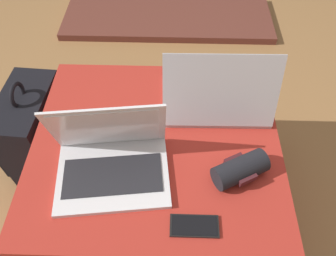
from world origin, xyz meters
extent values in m
plane|color=#9E7042|center=(0.00, 0.00, 0.00)|extent=(14.00, 14.00, 0.00)
cube|color=maroon|center=(0.00, 0.00, 0.03)|extent=(0.80, 0.73, 0.05)
cube|color=#B22D23|center=(0.00, 0.00, 0.24)|extent=(0.83, 0.76, 0.38)
cube|color=silver|center=(-0.13, -0.13, 0.44)|extent=(0.37, 0.28, 0.02)
cube|color=#232328|center=(-0.13, -0.14, 0.45)|extent=(0.31, 0.17, 0.00)
cube|color=silver|center=(-0.14, -0.05, 0.57)|extent=(0.35, 0.11, 0.24)
cube|color=white|center=(-0.14, -0.05, 0.57)|extent=(0.31, 0.10, 0.21)
cube|color=#B7B7BC|center=(0.21, 0.19, 0.44)|extent=(0.38, 0.26, 0.02)
cube|color=#9E9EA3|center=(0.21, 0.20, 0.45)|extent=(0.33, 0.14, 0.00)
cube|color=#B7B7BC|center=(0.21, 0.10, 0.57)|extent=(0.38, 0.09, 0.24)
cube|color=white|center=(0.21, 0.11, 0.57)|extent=(0.33, 0.08, 0.22)
cube|color=black|center=(0.12, -0.29, 0.44)|extent=(0.14, 0.07, 0.01)
cube|color=black|center=(0.12, -0.29, 0.44)|extent=(0.13, 0.06, 0.00)
cube|color=black|center=(-0.53, 0.20, 0.20)|extent=(0.20, 0.36, 0.41)
cube|color=black|center=(-0.64, 0.21, 0.12)|extent=(0.08, 0.28, 0.18)
torus|color=black|center=(-0.53, 0.20, 0.43)|extent=(0.02, 0.10, 0.10)
cylinder|color=black|center=(0.26, -0.12, 0.47)|extent=(0.18, 0.14, 0.07)
cube|color=#441B20|center=(0.26, -0.12, 0.47)|extent=(0.10, 0.11, 0.02)
cube|color=brown|center=(0.00, 1.34, 0.02)|extent=(1.40, 0.50, 0.04)
camera|label=1|loc=(0.06, -0.63, 1.33)|focal=35.00mm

